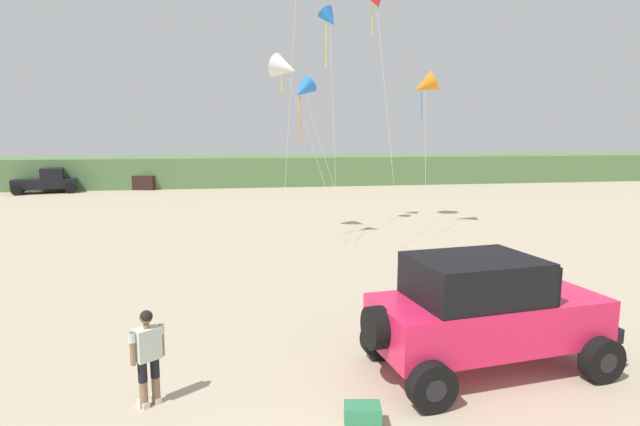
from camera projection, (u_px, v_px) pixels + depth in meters
dune_ridge at (267, 169)px, 48.77m from camera, size 90.00×9.54×2.61m
jeep at (485, 311)px, 9.57m from camera, size 4.96×2.83×2.26m
person_watching at (148, 352)px, 8.34m from camera, size 0.53×0.46×1.67m
cooler_box at (363, 416)px, 7.78m from camera, size 0.61×0.45×0.38m
distant_pickup at (47, 181)px, 39.99m from camera, size 4.90×3.26×1.98m
distant_sedan at (134, 182)px, 43.05m from camera, size 4.52×2.87×1.20m
kite_black_sled at (425, 85)px, 23.57m from camera, size 1.63×3.58×7.64m
kite_green_box at (330, 19)px, 22.63m from camera, size 1.26×4.16×10.33m
kite_orange_streamer at (303, 90)px, 20.67m from camera, size 2.43×1.98×6.99m
kite_red_delta at (285, 68)px, 21.68m from camera, size 3.09×3.00×8.18m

